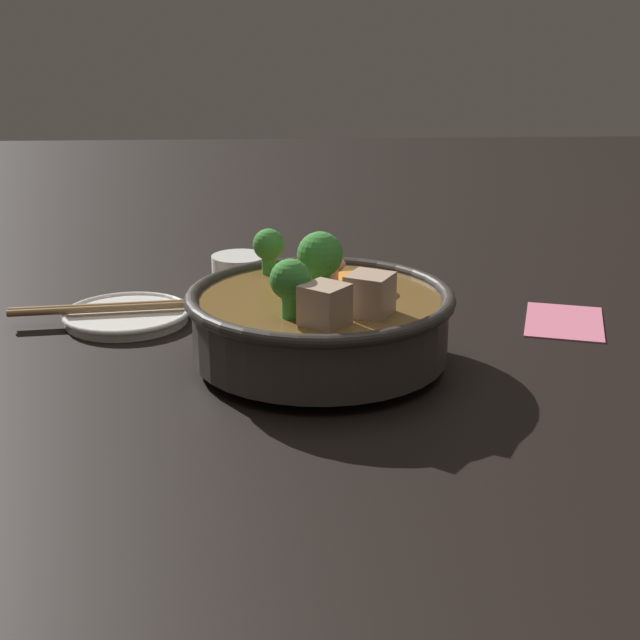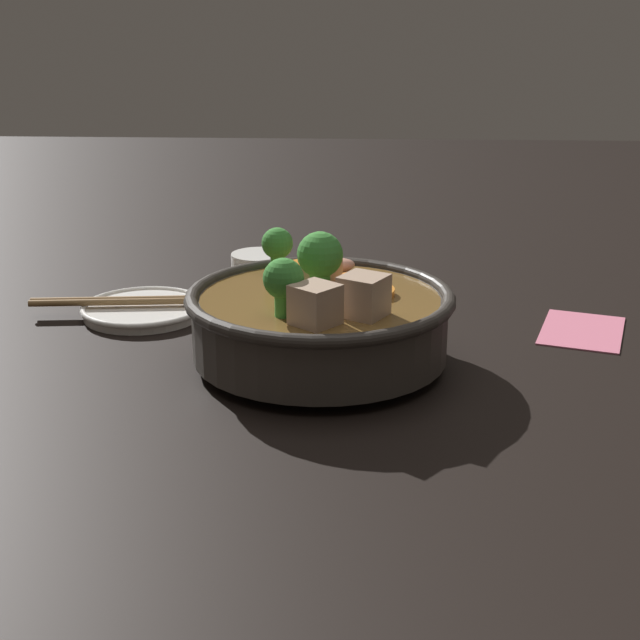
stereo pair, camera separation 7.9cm
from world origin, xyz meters
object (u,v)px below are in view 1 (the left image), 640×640
(stirfry_bowl, at_px, (320,317))
(side_saucer, at_px, (127,315))
(tea_cup, at_px, (240,277))
(chopsticks_pair, at_px, (126,307))

(stirfry_bowl, relative_size, side_saucer, 1.83)
(stirfry_bowl, relative_size, tea_cup, 3.96)
(stirfry_bowl, distance_m, tea_cup, 0.21)
(stirfry_bowl, xyz_separation_m, tea_cup, (0.20, 0.08, -0.02))
(stirfry_bowl, xyz_separation_m, side_saucer, (0.13, 0.19, -0.04))
(side_saucer, distance_m, tea_cup, 0.13)
(side_saucer, height_order, tea_cup, tea_cup)
(stirfry_bowl, distance_m, side_saucer, 0.23)
(tea_cup, relative_size, chopsticks_pair, 0.26)
(side_saucer, distance_m, chopsticks_pair, 0.01)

